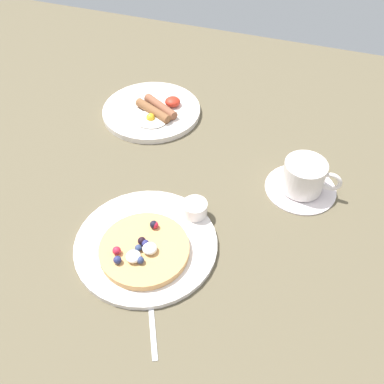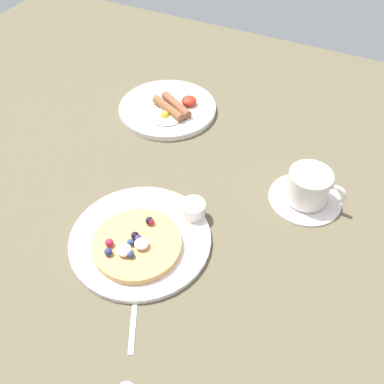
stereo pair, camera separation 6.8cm
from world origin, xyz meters
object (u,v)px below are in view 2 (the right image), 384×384
coffee_cup (309,186)px  coffee_saucer (305,198)px  syrup_ramekin (193,209)px  teaspoon (130,362)px  pancake_plate (139,239)px  breakfast_plate (168,109)px

coffee_cup → coffee_saucer: bearing=176.9°
syrup_ramekin → coffee_saucer: (17.47, 13.72, -2.08)cm
teaspoon → coffee_cup: bearing=72.1°
pancake_plate → breakfast_plate: bearing=111.0°
syrup_ramekin → coffee_saucer: 22.31cm
coffee_cup → teaspoon: size_ratio=0.79×
teaspoon → syrup_ramekin: bearing=97.9°
coffee_cup → pancake_plate: bearing=-136.2°
coffee_saucer → teaspoon: same height
coffee_saucer → breakfast_plate: bearing=160.1°
coffee_saucer → coffee_cup: coffee_cup is taller
pancake_plate → coffee_cup: 33.21cm
pancake_plate → teaspoon: (10.18, -19.46, -0.26)cm
coffee_cup → teaspoon: 44.61cm
syrup_ramekin → coffee_saucer: bearing=38.2°
coffee_cup → teaspoon: coffee_cup is taller
breakfast_plate → syrup_ramekin: bearing=-53.5°
syrup_ramekin → coffee_cup: bearing=37.9°
pancake_plate → syrup_ramekin: syrup_ramekin is taller
syrup_ramekin → teaspoon: bearing=-82.1°
syrup_ramekin → coffee_saucer: syrup_ramekin is taller
pancake_plate → teaspoon: pancake_plate is taller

